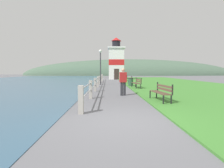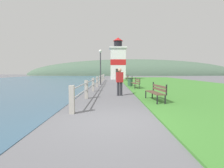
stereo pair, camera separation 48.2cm
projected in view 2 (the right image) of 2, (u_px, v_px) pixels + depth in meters
name	position (u px, v px, depth m)	size (l,w,h in m)	color
ground_plane	(111.00, 122.00, 5.33)	(160.00, 160.00, 0.00)	slate
grass_verge	(176.00, 84.00, 20.42)	(12.00, 45.48, 0.06)	#428433
seawall_railing	(99.00, 80.00, 18.64)	(0.18, 24.95, 1.03)	#A8A399
park_bench_near	(157.00, 91.00, 8.70)	(0.64, 1.88, 0.94)	brown
park_bench_midway	(137.00, 82.00, 15.52)	(0.61, 1.88, 0.94)	brown
park_bench_far	(132.00, 79.00, 21.31)	(0.66, 1.97, 0.94)	brown
park_bench_by_lighthouse	(128.00, 77.00, 28.03)	(0.49, 1.66, 0.94)	brown
lighthouse	(119.00, 61.00, 33.53)	(3.25, 3.25, 7.96)	white
person_strolling	(120.00, 81.00, 10.98)	(0.46, 0.31, 1.73)	#28282D
trash_bin	(131.00, 82.00, 17.56)	(0.54, 0.54, 0.84)	#2D5138
lamp_post	(101.00, 61.00, 19.58)	(0.36, 0.36, 3.96)	#333338
distant_hillside	(134.00, 75.00, 65.46)	(80.00, 16.00, 12.00)	#4C6651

